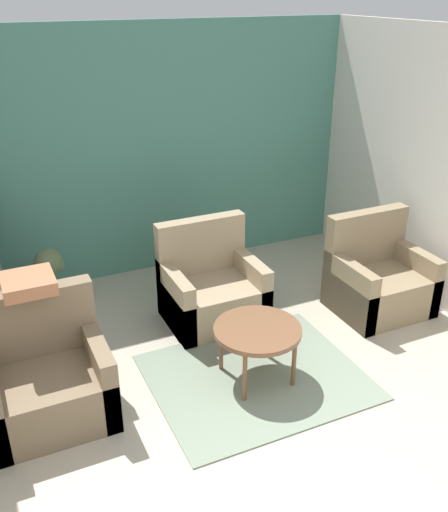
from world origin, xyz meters
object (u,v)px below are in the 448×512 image
object	(u,v)px
coffee_table	(257,333)
armchair_left	(47,382)
potted_plant	(51,278)
armchair_middle	(211,291)
armchair_right	(378,281)

from	to	relation	value
coffee_table	armchair_left	world-z (taller)	armchair_left
coffee_table	potted_plant	bearing A→B (deg)	126.10
coffee_table	potted_plant	xyz separation A→B (m)	(-1.30, 1.78, -0.08)
armchair_middle	potted_plant	world-z (taller)	armchair_middle
armchair_left	potted_plant	world-z (taller)	armchair_left
armchair_right	armchair_middle	distance (m)	1.63
potted_plant	armchair_right	bearing A→B (deg)	-23.99
armchair_right	potted_plant	bearing A→B (deg)	156.01
armchair_left	armchair_right	world-z (taller)	same
coffee_table	potted_plant	distance (m)	2.20
armchair_middle	potted_plant	bearing A→B (deg)	149.64
coffee_table	armchair_right	xyz separation A→B (m)	(1.59, 0.50, -0.14)
armchair_left	armchair_right	xyz separation A→B (m)	(3.18, 0.24, 0.00)
coffee_table	potted_plant	size ratio (longest dim) A/B	1.05
coffee_table	armchair_middle	xyz separation A→B (m)	(0.04, 0.99, -0.14)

